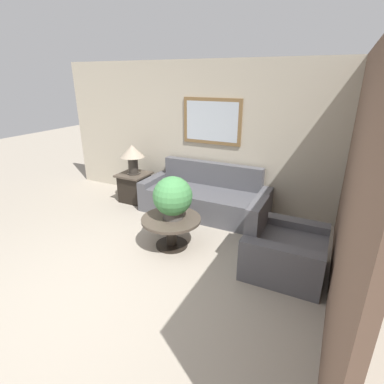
{
  "coord_description": "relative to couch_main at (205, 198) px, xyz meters",
  "views": [
    {
      "loc": [
        2.07,
        -1.94,
        2.32
      ],
      "look_at": [
        0.09,
        2.05,
        0.59
      ],
      "focal_mm": 28.0,
      "sensor_mm": 36.0,
      "label": 1
    }
  ],
  "objects": [
    {
      "name": "side_table",
      "position": [
        -1.47,
        -0.08,
        0.0
      ],
      "size": [
        0.56,
        0.56,
        0.56
      ],
      "color": "black",
      "rests_on": "ground_plane"
    },
    {
      "name": "wall_right",
      "position": [
        2.19,
        -1.08,
        1.02
      ],
      "size": [
        0.06,
        5.05,
        2.6
      ],
      "color": "brown",
      "rests_on": "ground_plane"
    },
    {
      "name": "potted_plant_on_table",
      "position": [
        0.06,
        -1.23,
        0.48
      ],
      "size": [
        0.55,
        0.55,
        0.61
      ],
      "color": "#4C4742",
      "rests_on": "coffee_table"
    },
    {
      "name": "table_lamp",
      "position": [
        -1.47,
        -0.08,
        0.66
      ],
      "size": [
        0.46,
        0.46,
        0.56
      ],
      "color": "#2D2823",
      "rests_on": "side_table"
    },
    {
      "name": "wall_back",
      "position": [
        -0.08,
        0.48,
        1.02
      ],
      "size": [
        6.46,
        0.09,
        2.6
      ],
      "color": "#B2A893",
      "rests_on": "ground_plane"
    },
    {
      "name": "coffee_table",
      "position": [
        0.04,
        -1.26,
        0.04
      ],
      "size": [
        0.85,
        0.85,
        0.45
      ],
      "color": "black",
      "rests_on": "ground_plane"
    },
    {
      "name": "armchair",
      "position": [
        1.58,
        -1.13,
        -0.01
      ],
      "size": [
        0.94,
        0.96,
        0.87
      ],
      "rotation": [
        0.0,
        0.0,
        1.57
      ],
      "color": "#4C4C51",
      "rests_on": "ground_plane"
    },
    {
      "name": "ground_plane",
      "position": [
        -0.08,
        -2.6,
        -0.28
      ],
      "size": [
        20.0,
        20.0,
        0.0
      ],
      "primitive_type": "plane",
      "color": "gray"
    },
    {
      "name": "couch_main",
      "position": [
        0.0,
        0.0,
        0.0
      ],
      "size": [
        2.25,
        0.87,
        0.87
      ],
      "color": "#4C4C51",
      "rests_on": "ground_plane"
    }
  ]
}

